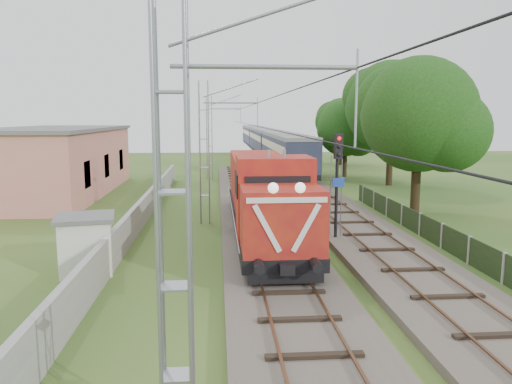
{
  "coord_description": "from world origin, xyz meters",
  "views": [
    {
      "loc": [
        -2.28,
        -16.11,
        6.01
      ],
      "look_at": [
        -0.31,
        9.15,
        2.2
      ],
      "focal_mm": 35.0,
      "sensor_mm": 36.0,
      "label": 1
    }
  ],
  "objects": [
    {
      "name": "ground",
      "position": [
        0.0,
        0.0,
        0.0
      ],
      "size": [
        140.0,
        140.0,
        0.0
      ],
      "primitive_type": "plane",
      "color": "#2D5520",
      "rests_on": "ground"
    },
    {
      "name": "track_main",
      "position": [
        0.0,
        7.0,
        0.18
      ],
      "size": [
        4.2,
        70.0,
        0.45
      ],
      "color": "#6B6054",
      "rests_on": "ground"
    },
    {
      "name": "track_side",
      "position": [
        5.0,
        20.0,
        0.18
      ],
      "size": [
        4.2,
        80.0,
        0.45
      ],
      "color": "#6B6054",
      "rests_on": "ground"
    },
    {
      "name": "catenary",
      "position": [
        -2.95,
        12.0,
        4.05
      ],
      "size": [
        3.31,
        70.0,
        8.0
      ],
      "color": "gray",
      "rests_on": "ground"
    },
    {
      "name": "boundary_wall",
      "position": [
        -6.5,
        12.0,
        0.75
      ],
      "size": [
        0.25,
        40.0,
        1.5
      ],
      "primitive_type": "cube",
      "color": "#9E9E99",
      "rests_on": "ground"
    },
    {
      "name": "station_building",
      "position": [
        -15.0,
        24.0,
        2.63
      ],
      "size": [
        8.4,
        20.4,
        5.22
      ],
      "color": "#D47273",
      "rests_on": "ground"
    },
    {
      "name": "fence",
      "position": [
        8.0,
        3.0,
        0.6
      ],
      "size": [
        0.12,
        32.0,
        1.2
      ],
      "color": "black",
      "rests_on": "ground"
    },
    {
      "name": "locomotive",
      "position": [
        0.0,
        8.36,
        2.24
      ],
      "size": [
        3.0,
        17.13,
        4.35
      ],
      "color": "black",
      "rests_on": "ground"
    },
    {
      "name": "coach_rake",
      "position": [
        5.0,
        60.25,
        2.59
      ],
      "size": [
        3.14,
        70.12,
        3.63
      ],
      "color": "black",
      "rests_on": "ground"
    },
    {
      "name": "signal_post",
      "position": [
        3.36,
        6.85,
        3.64
      ],
      "size": [
        0.58,
        0.46,
        5.3
      ],
      "color": "black",
      "rests_on": "ground"
    },
    {
      "name": "relay_hut",
      "position": [
        -7.4,
        3.2,
        1.14
      ],
      "size": [
        2.56,
        2.56,
        2.26
      ],
      "color": "silver",
      "rests_on": "ground"
    },
    {
      "name": "tree_a",
      "position": [
        10.36,
        14.32,
        6.09
      ],
      "size": [
        7.53,
        7.17,
        9.76
      ],
      "color": "#382A17",
      "rests_on": "ground"
    },
    {
      "name": "tree_b",
      "position": [
        13.08,
        26.91,
        6.82
      ],
      "size": [
        8.43,
        8.03,
        10.93
      ],
      "color": "#382A17",
      "rests_on": "ground"
    },
    {
      "name": "tree_c",
      "position": [
        10.73,
        33.73,
        4.86
      ],
      "size": [
        6.02,
        5.73,
        7.8
      ],
      "color": "#382A17",
      "rests_on": "ground"
    },
    {
      "name": "tree_d",
      "position": [
        13.6,
        46.36,
        5.26
      ],
      "size": [
        6.51,
        6.2,
        8.44
      ],
      "color": "#382A17",
      "rests_on": "ground"
    }
  ]
}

